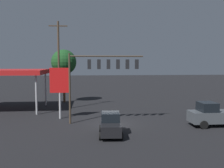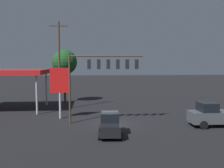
% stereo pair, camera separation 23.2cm
% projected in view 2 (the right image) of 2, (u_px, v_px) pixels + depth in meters
% --- Properties ---
extents(ground_plane, '(200.00, 200.00, 0.00)m').
position_uv_depth(ground_plane, '(114.00, 123.00, 25.91)').
color(ground_plane, black).
extents(traffic_signal_assembly, '(7.70, 0.43, 7.25)m').
position_uv_depth(traffic_signal_assembly, '(102.00, 69.00, 25.72)').
color(traffic_signal_assembly, '#473828').
rests_on(traffic_signal_assembly, ground).
extents(utility_pole, '(2.40, 0.26, 11.65)m').
position_uv_depth(utility_pole, '(59.00, 64.00, 32.77)').
color(utility_pole, '#473828').
rests_on(utility_pole, ground).
extents(gas_station_canopy, '(11.14, 7.90, 5.39)m').
position_uv_depth(gas_station_canopy, '(3.00, 72.00, 32.92)').
color(gas_station_canopy, red).
rests_on(gas_station_canopy, ground).
extents(price_sign, '(2.16, 0.27, 5.73)m').
position_uv_depth(price_sign, '(60.00, 83.00, 27.85)').
color(price_sign, '#B7B7BC').
rests_on(price_sign, ground).
extents(hatchback_crossing, '(2.13, 3.89, 1.97)m').
position_uv_depth(hatchback_crossing, '(110.00, 125.00, 21.58)').
color(hatchback_crossing, black).
rests_on(hatchback_crossing, ground).
extents(pickup_parked, '(5.21, 2.28, 2.40)m').
position_uv_depth(pickup_parked, '(214.00, 115.00, 24.68)').
color(pickup_parked, '#474C51').
rests_on(pickup_parked, ground).
extents(street_tree, '(3.95, 3.95, 8.37)m').
position_uv_depth(street_tree, '(64.00, 62.00, 39.31)').
color(street_tree, '#4C331E').
rests_on(street_tree, ground).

